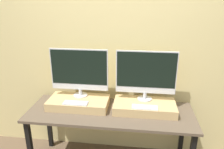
# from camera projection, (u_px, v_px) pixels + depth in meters

# --- Properties ---
(wall_back) EXTENTS (8.00, 0.04, 2.60)m
(wall_back) POSITION_uv_depth(u_px,v_px,m) (114.00, 55.00, 2.63)
(wall_back) COLOR #DBC684
(wall_back) RESTS_ON ground_plane
(workbench) EXTENTS (1.85, 0.65, 0.75)m
(workbench) POSITION_uv_depth(u_px,v_px,m) (110.00, 117.00, 2.47)
(workbench) COLOR brown
(workbench) RESTS_ON ground_plane
(wooden_riser_left) EXTENTS (0.69, 0.37, 0.10)m
(wooden_riser_left) POSITION_uv_depth(u_px,v_px,m) (79.00, 103.00, 2.54)
(wooden_riser_left) COLOR tan
(wooden_riser_left) RESTS_ON workbench
(monitor_left) EXTENTS (0.67, 0.17, 0.57)m
(monitor_left) POSITION_uv_depth(u_px,v_px,m) (79.00, 71.00, 2.50)
(monitor_left) COLOR silver
(monitor_left) RESTS_ON wooden_riser_left
(keyboard_left) EXTENTS (0.27, 0.11, 0.01)m
(keyboard_left) POSITION_uv_depth(u_px,v_px,m) (76.00, 103.00, 2.41)
(keyboard_left) COLOR silver
(keyboard_left) RESTS_ON wooden_riser_left
(wooden_riser_right) EXTENTS (0.69, 0.37, 0.10)m
(wooden_riser_right) POSITION_uv_depth(u_px,v_px,m) (144.00, 106.00, 2.45)
(wooden_riser_right) COLOR tan
(wooden_riser_right) RESTS_ON workbench
(monitor_right) EXTENTS (0.67, 0.17, 0.57)m
(monitor_right) POSITION_uv_depth(u_px,v_px,m) (146.00, 74.00, 2.41)
(monitor_right) COLOR silver
(monitor_right) RESTS_ON wooden_riser_right
(keyboard_right) EXTENTS (0.27, 0.11, 0.01)m
(keyboard_right) POSITION_uv_depth(u_px,v_px,m) (145.00, 107.00, 2.32)
(keyboard_right) COLOR silver
(keyboard_right) RESTS_ON wooden_riser_right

